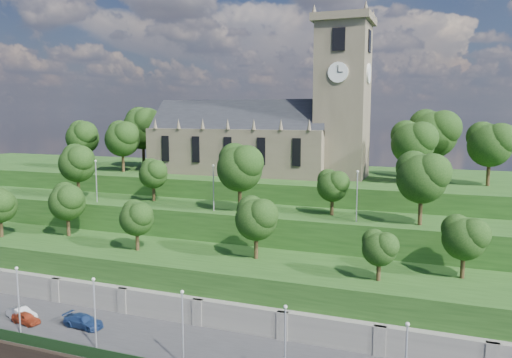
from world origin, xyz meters
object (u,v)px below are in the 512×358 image
at_px(church, 267,131).
at_px(car_middle, 22,314).
at_px(car_left, 26,318).
at_px(car_right, 83,321).

xyz_separation_m(church, car_middle, (-15.59, -40.53, -19.86)).
xyz_separation_m(car_left, car_middle, (-1.36, 0.75, 0.03)).
relative_size(car_middle, car_right, 0.83).
xyz_separation_m(car_middle, car_right, (8.13, 0.75, 0.04)).
bearing_deg(car_left, car_right, -69.50).
relative_size(church, car_left, 10.50).
height_order(car_left, car_right, car_right).
xyz_separation_m(church, car_left, (-14.23, -41.28, -19.90)).
relative_size(car_left, car_middle, 0.92).
bearing_deg(church, car_right, -100.63).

